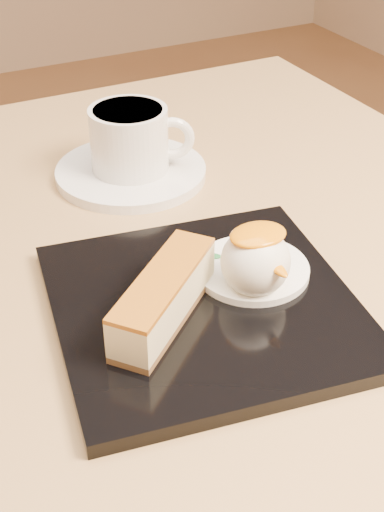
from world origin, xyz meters
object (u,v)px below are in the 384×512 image
dessert_plate (204,307)px  ice_cream_scoop (255,262)px  saucer (131,172)px  table (132,417)px  cheesecake (164,297)px  coffee_cup (131,138)px

dessert_plate → ice_cream_scoop: size_ratio=4.20×
ice_cream_scoop → saucer: size_ratio=0.35×
ice_cream_scoop → table: bearing=139.3°
table → dessert_plate: (0.04, -0.06, 0.16)m
cheesecake → saucer: cheesecake is taller
ice_cream_scoop → saucer: (-0.01, 0.23, -0.03)m
dessert_plate → table: bearing=121.9°
table → cheesecake: size_ratio=7.33×
coffee_cup → table: bearing=-91.0°
cheesecake → table: bearing=53.4°
cheesecake → ice_cream_scoop: 0.08m
coffee_cup → saucer: bearing=180.0°
dessert_plate → saucer: 0.23m
table → saucer: 0.24m
table → coffee_cup: size_ratio=8.13×
saucer → coffee_cup: coffee_cup is taller
ice_cream_scoop → coffee_cup: bearing=90.8°
dessert_plate → cheesecake: size_ratio=2.02×
table → ice_cream_scoop: ice_cream_scoop is taller
cheesecake → ice_cream_scoop: size_ratio=2.09×
cheesecake → saucer: (0.07, 0.23, -0.03)m
dessert_plate → saucer: bearing=81.2°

